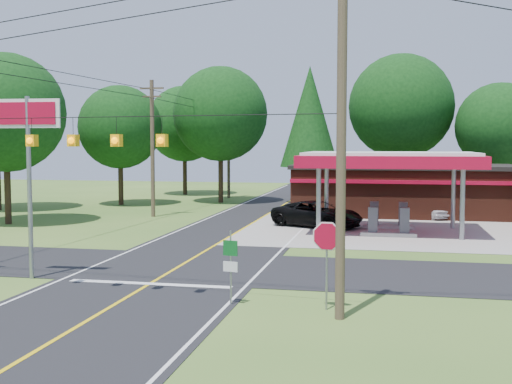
% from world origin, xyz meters
% --- Properties ---
extents(ground, '(120.00, 120.00, 0.00)m').
position_xyz_m(ground, '(0.00, 0.00, 0.00)').
color(ground, '#396222').
rests_on(ground, ground).
extents(main_highway, '(8.00, 120.00, 0.02)m').
position_xyz_m(main_highway, '(0.00, 0.00, 0.01)').
color(main_highway, black).
rests_on(main_highway, ground).
extents(cross_road, '(70.00, 7.00, 0.02)m').
position_xyz_m(cross_road, '(0.00, 0.00, 0.01)').
color(cross_road, black).
rests_on(cross_road, ground).
extents(lane_center_yellow, '(0.15, 110.00, 0.00)m').
position_xyz_m(lane_center_yellow, '(0.00, 0.00, 0.03)').
color(lane_center_yellow, yellow).
rests_on(lane_center_yellow, main_highway).
extents(gas_canopy, '(10.60, 7.40, 4.88)m').
position_xyz_m(gas_canopy, '(9.00, 13.00, 4.27)').
color(gas_canopy, gray).
rests_on(gas_canopy, ground).
extents(convenience_store, '(16.40, 7.55, 3.80)m').
position_xyz_m(convenience_store, '(10.00, 22.98, 1.92)').
color(convenience_store, '#4D2116').
rests_on(convenience_store, ground).
extents(utility_pole_near_right, '(1.80, 0.30, 11.50)m').
position_xyz_m(utility_pole_near_right, '(7.50, -7.00, 5.96)').
color(utility_pole_near_right, '#473828').
rests_on(utility_pole_near_right, ground).
extents(utility_pole_far_left, '(1.80, 0.30, 10.00)m').
position_xyz_m(utility_pole_far_left, '(-8.00, 18.00, 5.20)').
color(utility_pole_far_left, '#473828').
rests_on(utility_pole_far_left, ground).
extents(utility_pole_north, '(0.30, 0.30, 9.50)m').
position_xyz_m(utility_pole_north, '(-6.50, 35.00, 4.75)').
color(utility_pole_north, '#473828').
rests_on(utility_pole_north, ground).
extents(overhead_beacons, '(17.04, 2.04, 1.03)m').
position_xyz_m(overhead_beacons, '(-1.00, -6.00, 6.21)').
color(overhead_beacons, black).
rests_on(overhead_beacons, ground).
extents(treeline_backdrop, '(70.27, 51.59, 13.30)m').
position_xyz_m(treeline_backdrop, '(0.82, 24.01, 7.49)').
color(treeline_backdrop, '#332316').
rests_on(treeline_backdrop, ground).
extents(suv_car, '(7.98, 7.98, 1.66)m').
position_xyz_m(suv_car, '(4.50, 14.50, 0.83)').
color(suv_car, black).
rests_on(suv_car, ground).
extents(sedan_car, '(5.17, 5.17, 1.30)m').
position_xyz_m(sedan_car, '(12.00, 21.00, 0.65)').
color(sedan_car, white).
rests_on(sedan_car, ground).
extents(big_stop_sign, '(2.69, 0.26, 7.24)m').
position_xyz_m(big_stop_sign, '(-5.00, -3.55, 5.43)').
color(big_stop_sign, gray).
rests_on(big_stop_sign, ground).
extents(octagonal_stop_sign, '(0.99, 0.20, 2.91)m').
position_xyz_m(octagonal_stop_sign, '(7.00, -6.01, 2.20)').
color(octagonal_stop_sign, gray).
rests_on(octagonal_stop_sign, ground).
extents(route_sign_post, '(0.51, 0.13, 2.50)m').
position_xyz_m(route_sign_post, '(3.80, -6.02, 1.50)').
color(route_sign_post, gray).
rests_on(route_sign_post, ground).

